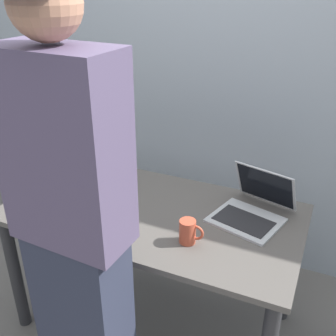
{
  "coord_description": "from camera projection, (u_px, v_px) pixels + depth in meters",
  "views": [
    {
      "loc": [
        0.74,
        -1.48,
        1.78
      ],
      "look_at": [
        0.08,
        0.0,
        0.98
      ],
      "focal_mm": 42.47,
      "sensor_mm": 36.0,
      "label": 1
    }
  ],
  "objects": [
    {
      "name": "person_figure",
      "position": [
        75.0,
        238.0,
        1.39
      ],
      "size": [
        0.42,
        0.29,
        1.84
      ],
      "color": "#2D3347",
      "rests_on": "ground"
    },
    {
      "name": "back_wall",
      "position": [
        212.0,
        61.0,
        2.39
      ],
      "size": [
        6.0,
        0.1,
        2.6
      ],
      "primitive_type": "cube",
      "color": "#99A3AD",
      "rests_on": "ground"
    },
    {
      "name": "beer_bottle_dark",
      "position": [
        104.0,
        170.0,
        2.1
      ],
      "size": [
        0.07,
        0.07,
        0.28
      ],
      "color": "#1E5123",
      "rests_on": "desk"
    },
    {
      "name": "desk",
      "position": [
        153.0,
        230.0,
        2.0
      ],
      "size": [
        1.44,
        0.76,
        0.73
      ],
      "color": "#56514C",
      "rests_on": "ground"
    },
    {
      "name": "beer_bottle_brown",
      "position": [
        88.0,
        172.0,
        2.08
      ],
      "size": [
        0.06,
        0.06,
        0.3
      ],
      "color": "brown",
      "rests_on": "desk"
    },
    {
      "name": "ground_plane",
      "position": [
        155.0,
        319.0,
        2.27
      ],
      "size": [
        8.0,
        8.0,
        0.0
      ],
      "primitive_type": "plane",
      "color": "slate",
      "rests_on": "ground"
    },
    {
      "name": "coffee_mug",
      "position": [
        188.0,
        232.0,
        1.7
      ],
      "size": [
        0.11,
        0.07,
        0.11
      ],
      "color": "#BF4C33",
      "rests_on": "desk"
    },
    {
      "name": "laptop",
      "position": [
        253.0,
        207.0,
        1.89
      ],
      "size": [
        0.39,
        0.42,
        0.22
      ],
      "color": "#B7BABC",
      "rests_on": "desk"
    }
  ]
}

